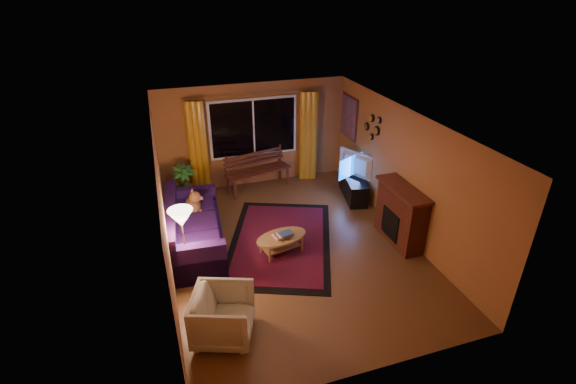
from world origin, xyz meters
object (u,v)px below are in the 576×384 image
object	(u,v)px
sofa	(194,226)
tv_console	(353,187)
coffee_table	(282,244)
bench	(259,180)
floor_lamp	(185,247)
armchair	(223,313)

from	to	relation	value
sofa	tv_console	size ratio (longest dim) A/B	1.91
coffee_table	tv_console	bearing A→B (deg)	35.67
bench	floor_lamp	world-z (taller)	floor_lamp
bench	armchair	size ratio (longest dim) A/B	1.90
bench	tv_console	world-z (taller)	tv_console
bench	tv_console	bearing A→B (deg)	-42.25
coffee_table	tv_console	xyz separation A→B (m)	(2.25, 1.62, 0.07)
armchair	bench	bearing A→B (deg)	-0.28
armchair	floor_lamp	world-z (taller)	floor_lamp
bench	floor_lamp	bearing A→B (deg)	-137.81
bench	floor_lamp	xyz separation A→B (m)	(-1.99, -2.98, 0.45)
coffee_table	bench	bearing A→B (deg)	84.83
sofa	coffee_table	world-z (taller)	sofa
sofa	floor_lamp	xyz separation A→B (m)	(-0.24, -0.97, 0.22)
sofa	tv_console	distance (m)	3.88
bench	sofa	xyz separation A→B (m)	(-1.75, -2.02, 0.23)
armchair	floor_lamp	xyz separation A→B (m)	(-0.36, 1.41, 0.27)
floor_lamp	tv_console	bearing A→B (deg)	25.52
bench	sofa	bearing A→B (deg)	-145.05
floor_lamp	tv_console	distance (m)	4.45
coffee_table	sofa	bearing A→B (deg)	155.92
tv_console	floor_lamp	bearing A→B (deg)	-142.33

